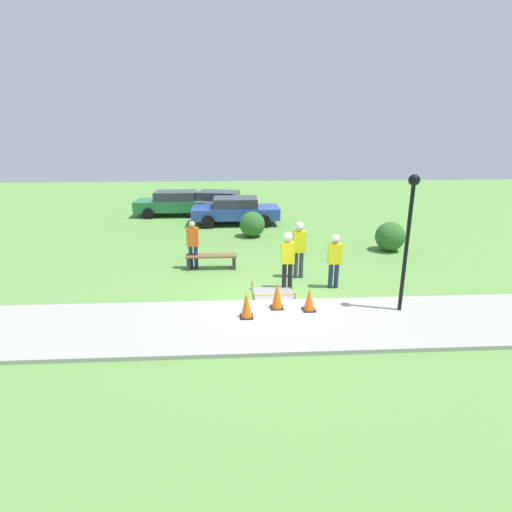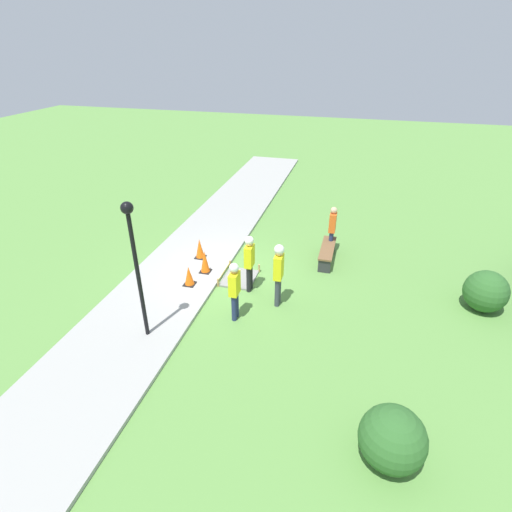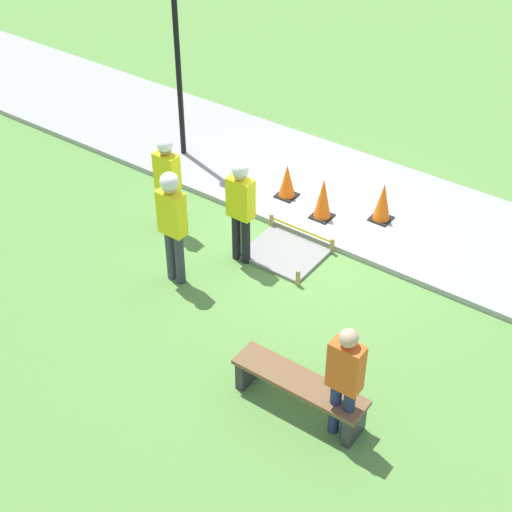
{
  "view_description": "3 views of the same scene",
  "coord_description": "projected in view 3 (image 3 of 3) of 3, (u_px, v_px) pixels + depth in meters",
  "views": [
    {
      "loc": [
        -1.03,
        -10.36,
        4.6
      ],
      "look_at": [
        -0.37,
        1.28,
        1.0
      ],
      "focal_mm": 28.0,
      "sensor_mm": 36.0,
      "label": 1
    },
    {
      "loc": [
        10.28,
        3.85,
        6.7
      ],
      "look_at": [
        0.29,
        1.16,
        1.02
      ],
      "focal_mm": 28.0,
      "sensor_mm": 36.0,
      "label": 2
    },
    {
      "loc": [
        -5.29,
        8.83,
        7.58
      ],
      "look_at": [
        -0.11,
        1.6,
        0.73
      ],
      "focal_mm": 55.0,
      "sensor_mm": 36.0,
      "label": 3
    }
  ],
  "objects": [
    {
      "name": "ground_plane",
      "position": [
        308.0,
        240.0,
        12.75
      ],
      "size": [
        60.0,
        60.0,
        0.0
      ],
      "primitive_type": "plane",
      "color": "#5B8E42"
    },
    {
      "name": "sidewalk",
      "position": [
        352.0,
        198.0,
        13.64
      ],
      "size": [
        28.0,
        2.85,
        0.1
      ],
      "color": "#9E9E99",
      "rests_on": "ground_plane"
    },
    {
      "name": "wet_concrete_patch",
      "position": [
        284.0,
        253.0,
        12.41
      ],
      "size": [
        1.22,
        1.04,
        0.27
      ],
      "color": "gray",
      "rests_on": "ground_plane"
    },
    {
      "name": "traffic_cone_near_patch",
      "position": [
        383.0,
        202.0,
        12.84
      ],
      "size": [
        0.34,
        0.34,
        0.69
      ],
      "color": "black",
      "rests_on": "sidewalk"
    },
    {
      "name": "traffic_cone_far_patch",
      "position": [
        323.0,
        199.0,
        12.88
      ],
      "size": [
        0.34,
        0.34,
        0.74
      ],
      "color": "black",
      "rests_on": "sidewalk"
    },
    {
      "name": "traffic_cone_sidewalk_edge",
      "position": [
        287.0,
        181.0,
        13.42
      ],
      "size": [
        0.34,
        0.34,
        0.62
      ],
      "color": "black",
      "rests_on": "sidewalk"
    },
    {
      "name": "park_bench",
      "position": [
        299.0,
        388.0,
        9.7
      ],
      "size": [
        1.78,
        0.44,
        0.51
      ],
      "color": "#2D2D33",
      "rests_on": "ground_plane"
    },
    {
      "name": "worker_supervisor",
      "position": [
        172.0,
        217.0,
        11.25
      ],
      "size": [
        0.4,
        0.27,
        1.9
      ],
      "color": "#383D47",
      "rests_on": "ground_plane"
    },
    {
      "name": "worker_assistant",
      "position": [
        241.0,
        203.0,
        11.7
      ],
      "size": [
        0.4,
        0.26,
        1.79
      ],
      "color": "black",
      "rests_on": "ground_plane"
    },
    {
      "name": "worker_trainee",
      "position": [
        167.0,
        177.0,
        12.39
      ],
      "size": [
        0.4,
        0.25,
        1.7
      ],
      "color": "navy",
      "rests_on": "ground_plane"
    },
    {
      "name": "bystander_in_orange_shirt",
      "position": [
        345.0,
        378.0,
        9.01
      ],
      "size": [
        0.4,
        0.22,
        1.71
      ],
      "color": "navy",
      "rests_on": "ground_plane"
    },
    {
      "name": "lamppost_near",
      "position": [
        176.0,
        32.0,
        13.35
      ],
      "size": [
        0.28,
        0.28,
        3.55
      ],
      "color": "black",
      "rests_on": "sidewalk"
    }
  ]
}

